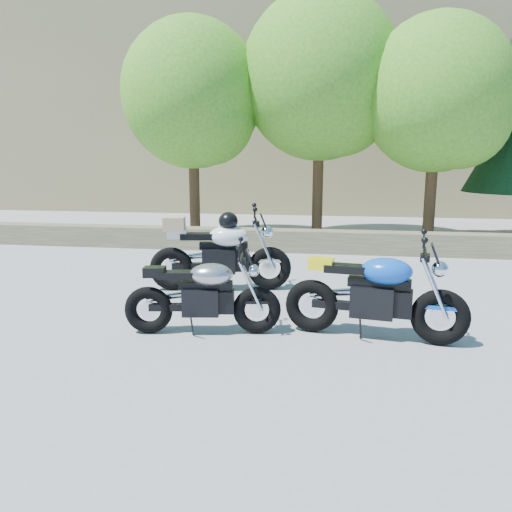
{
  "coord_description": "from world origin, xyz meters",
  "views": [
    {
      "loc": [
        1.33,
        -5.94,
        2.13
      ],
      "look_at": [
        0.2,
        1.0,
        0.75
      ],
      "focal_mm": 35.0,
      "sensor_mm": 36.0,
      "label": 1
    }
  ],
  "objects_px": {
    "blue_bike": "(376,295)",
    "backpack": "(365,301)",
    "white_bike": "(220,252)",
    "silver_bike": "(204,296)"
  },
  "relations": [
    {
      "from": "silver_bike",
      "to": "blue_bike",
      "type": "height_order",
      "value": "blue_bike"
    },
    {
      "from": "blue_bike",
      "to": "backpack",
      "type": "height_order",
      "value": "blue_bike"
    },
    {
      "from": "white_bike",
      "to": "silver_bike",
      "type": "bearing_deg",
      "value": -92.62
    },
    {
      "from": "blue_bike",
      "to": "white_bike",
      "type": "bearing_deg",
      "value": 149.52
    },
    {
      "from": "silver_bike",
      "to": "blue_bike",
      "type": "xyz_separation_m",
      "value": [
        2.06,
        0.16,
        0.06
      ]
    },
    {
      "from": "white_bike",
      "to": "backpack",
      "type": "distance_m",
      "value": 2.51
    },
    {
      "from": "blue_bike",
      "to": "backpack",
      "type": "bearing_deg",
      "value": 102.09
    },
    {
      "from": "backpack",
      "to": "white_bike",
      "type": "bearing_deg",
      "value": 172.85
    },
    {
      "from": "white_bike",
      "to": "blue_bike",
      "type": "relative_size",
      "value": 1.07
    },
    {
      "from": "silver_bike",
      "to": "white_bike",
      "type": "bearing_deg",
      "value": 88.74
    }
  ]
}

